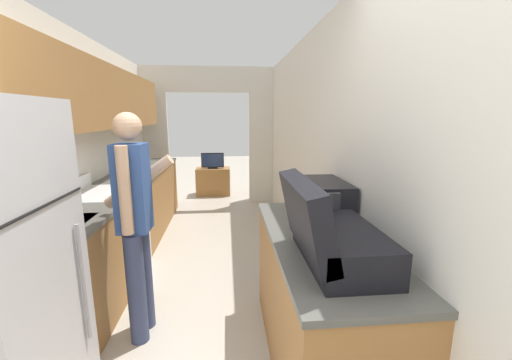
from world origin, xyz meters
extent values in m
cube|color=silver|center=(-1.22, 1.90, 1.25)|extent=(0.06, 7.39, 2.50)
cube|color=#9E6B38|center=(-1.03, 2.87, 1.84)|extent=(0.32, 3.78, 0.67)
cube|color=silver|center=(1.22, 1.90, 1.25)|extent=(0.06, 7.39, 2.50)
cube|color=silver|center=(-1.07, 5.02, 1.02)|extent=(0.65, 0.06, 2.05)
cube|color=silver|center=(1.07, 5.02, 1.02)|extent=(0.65, 0.06, 2.05)
cube|color=silver|center=(0.00, 5.02, 2.27)|extent=(2.78, 0.06, 0.45)
cube|color=#9E6B38|center=(-0.89, 1.44, 0.44)|extent=(0.60, 0.90, 0.87)
cube|color=#565651|center=(-0.89, 1.43, 0.89)|extent=(0.62, 0.91, 0.03)
cube|color=#9E6B38|center=(-0.89, 3.69, 0.44)|extent=(0.60, 2.14, 0.87)
cube|color=#565651|center=(-0.89, 3.70, 0.89)|extent=(0.62, 2.15, 0.03)
cube|color=#9EA3A8|center=(-0.89, 1.36, 0.91)|extent=(0.42, 0.44, 0.00)
cube|color=#9E6B38|center=(0.89, 0.93, 0.44)|extent=(0.60, 1.56, 0.87)
cube|color=#565651|center=(0.89, 0.93, 0.89)|extent=(0.62, 1.58, 0.03)
cube|color=black|center=(-0.51, 0.60, 1.25)|extent=(0.01, 0.70, 0.01)
cylinder|color=#99999E|center=(-0.50, 0.83, 0.73)|extent=(0.02, 0.02, 0.69)
cube|color=white|center=(-0.88, 2.25, 0.45)|extent=(0.62, 0.74, 0.91)
cube|color=black|center=(-0.57, 2.25, 0.45)|extent=(0.01, 0.50, 0.27)
cylinder|color=#B7B7BC|center=(-0.55, 2.25, 0.68)|extent=(0.02, 0.59, 0.02)
cube|color=white|center=(-1.17, 2.25, 0.98)|extent=(0.04, 0.74, 0.14)
cylinder|color=#232328|center=(-0.76, 2.09, 0.91)|extent=(0.16, 0.16, 0.01)
cylinder|color=#232328|center=(-0.76, 2.41, 0.91)|extent=(0.16, 0.16, 0.01)
cylinder|color=#232328|center=(-1.00, 2.09, 0.91)|extent=(0.16, 0.16, 0.01)
cylinder|color=#232328|center=(-1.00, 2.41, 0.91)|extent=(0.16, 0.16, 0.01)
cylinder|color=#384266|center=(-0.35, 1.28, 0.42)|extent=(0.14, 0.14, 0.83)
cylinder|color=#384266|center=(-0.34, 1.45, 0.42)|extent=(0.14, 0.14, 0.83)
cube|color=#335193|center=(-0.35, 1.36, 1.15)|extent=(0.22, 0.22, 0.63)
cylinder|color=#DBAD89|center=(-0.36, 1.22, 1.16)|extent=(0.08, 0.08, 0.59)
cylinder|color=#DBAD89|center=(-0.34, 1.51, 1.16)|extent=(0.54, 0.11, 0.41)
sphere|color=#DBAD89|center=(-0.35, 1.36, 1.58)|extent=(0.19, 0.19, 0.19)
cube|color=black|center=(0.89, 0.60, 1.00)|extent=(0.36, 0.64, 0.18)
cube|color=black|center=(0.70, 0.60, 1.16)|extent=(0.17, 0.64, 0.37)
cube|color=#2D2D33|center=(0.89, 0.94, 1.14)|extent=(0.22, 0.02, 0.10)
cube|color=black|center=(0.99, 1.32, 1.04)|extent=(0.35, 0.52, 0.27)
cube|color=black|center=(0.81, 1.27, 1.04)|extent=(0.01, 0.31, 0.18)
cube|color=#38383D|center=(0.81, 1.50, 1.04)|extent=(0.01, 0.10, 0.19)
cube|color=#9E6B38|center=(0.02, 5.68, 0.28)|extent=(0.70, 0.42, 0.57)
cube|color=black|center=(0.02, 5.64, 0.58)|extent=(0.20, 0.16, 0.02)
cube|color=black|center=(0.02, 5.64, 0.74)|extent=(0.46, 0.04, 0.30)
cube|color=navy|center=(0.02, 5.62, 0.74)|extent=(0.43, 0.01, 0.27)
cube|color=#B7B7BC|center=(-0.91, 3.00, 0.91)|extent=(0.10, 0.19, 0.00)
cube|color=black|center=(-0.91, 2.85, 0.92)|extent=(0.06, 0.11, 0.02)
camera|label=1|loc=(0.31, -0.85, 1.65)|focal=22.00mm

